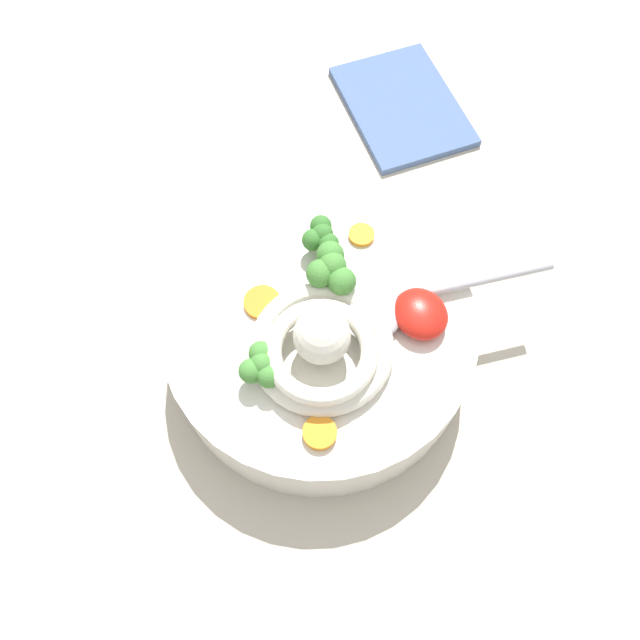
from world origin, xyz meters
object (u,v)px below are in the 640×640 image
(soup_spoon, at_px, (391,300))
(soup_bowl, at_px, (320,336))
(noodle_pile, at_px, (322,346))
(folded_napkin, at_px, (402,106))

(soup_spoon, bearing_deg, soup_bowl, 180.00)
(soup_bowl, distance_m, noodle_pile, 0.05)
(soup_spoon, distance_m, folded_napkin, 0.28)
(noodle_pile, xyz_separation_m, folded_napkin, (-0.23, 0.23, -0.08))
(soup_bowl, relative_size, noodle_pile, 2.06)
(soup_bowl, distance_m, folded_napkin, 0.30)
(noodle_pile, height_order, soup_spoon, noodle_pile)
(folded_napkin, bearing_deg, soup_bowl, -47.48)
(soup_spoon, xyz_separation_m, folded_napkin, (-0.22, 0.17, -0.07))
(soup_bowl, xyz_separation_m, noodle_pile, (0.03, -0.01, 0.05))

